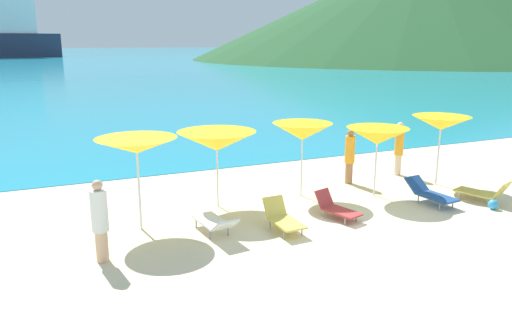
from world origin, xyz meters
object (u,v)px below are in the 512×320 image
Objects in this scene: umbrella_0 at (137,146)px; lounge_chair_1 at (430,193)px; lounge_chair_3 at (484,192)px; umbrella_3 at (377,136)px; beachgoer_2 at (399,147)px; umbrella_2 at (302,132)px; lounge_chair_2 at (283,218)px; lounge_chair_4 at (215,222)px; umbrella_1 at (217,141)px; beachgoer_1 at (100,219)px; umbrella_4 at (441,123)px; lounge_chair_0 at (336,207)px; beach_ball at (493,204)px; beachgoer_0 at (350,155)px.

umbrella_0 reaches higher than lounge_chair_1.
lounge_chair_1 is 1.64m from lounge_chair_3.
umbrella_3 is 1.12× the size of beachgoer_2.
lounge_chair_2 is at bearing -127.73° from umbrella_2.
lounge_chair_4 is (-6.50, 0.26, -0.01)m from lounge_chair_1.
lounge_chair_2 is (-4.87, -0.16, 0.01)m from lounge_chair_1.
umbrella_0 is 1.04× the size of umbrella_2.
lounge_chair_1 is at bearing 171.81° from lounge_chair_4.
umbrella_1 reaches higher than beachgoer_1.
umbrella_1 is at bearing -116.85° from lounge_chair_4.
umbrella_3 is 2.64m from umbrella_4.
lounge_chair_0 is at bearing 172.88° from lounge_chair_1.
lounge_chair_0 is at bearing 164.87° from beach_ball.
umbrella_2 reaches higher than lounge_chair_1.
lounge_chair_2 is at bearing 159.74° from lounge_chair_4.
umbrella_4 is at bearing -177.47° from lounge_chair_4.
umbrella_0 reaches higher than lounge_chair_3.
beach_ball is (2.25, -3.82, -0.83)m from beachgoer_0.
beachgoer_0 is (-2.53, 3.22, 0.67)m from lounge_chair_3.
umbrella_4 is 6.91m from lounge_chair_2.
umbrella_0 is 2.66m from lounge_chair_4.
beachgoer_0 is (5.52, 2.44, 0.66)m from lounge_chair_4.
umbrella_2 is at bearing 157.48° from umbrella_3.
beachgoer_1 reaches higher than lounge_chair_2.
umbrella_2 reaches higher than lounge_chair_0.
umbrella_2 reaches higher than lounge_chair_3.
beachgoer_0 reaches higher than lounge_chair_4.
lounge_chair_1 reaches higher than beach_ball.
umbrella_4 is at bearing 0.11° from lounge_chair_0.
umbrella_2 is 2.68m from lounge_chair_0.
lounge_chair_0 is 1.04× the size of lounge_chair_2.
beachgoer_2 is at bearing 24.53° from lounge_chair_2.
umbrella_3 is 4.39m from lounge_chair_2.
beach_ball is at bearing -11.14° from lounge_chair_2.
umbrella_1 is at bearing -39.75° from lounge_chair_3.
umbrella_2 is 5.75m from beach_ball.
lounge_chair_1 is 1.04× the size of lounge_chair_3.
lounge_chair_1 is 1.70m from beach_ball.
umbrella_3 reaches higher than beach_ball.
lounge_chair_4 is (-8.05, 0.77, 0.01)m from lounge_chair_3.
lounge_chair_3 is 3.52m from beachgoer_2.
lounge_chair_2 is 0.71× the size of beachgoer_2.
beachgoer_1 is (-6.11, -2.34, -1.04)m from umbrella_2.
umbrella_0 is 1.05× the size of umbrella_1.
beachgoer_2 is (6.09, 3.07, 0.69)m from lounge_chair_2.
umbrella_0 is 9.72m from umbrella_4.
beachgoer_1 is 10.54m from beach_ball.
lounge_chair_1 is (1.01, -1.28, -1.53)m from umbrella_3.
lounge_chair_1 is at bearing -37.53° from lounge_chair_3.
umbrella_4 is 1.82m from beachgoer_2.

